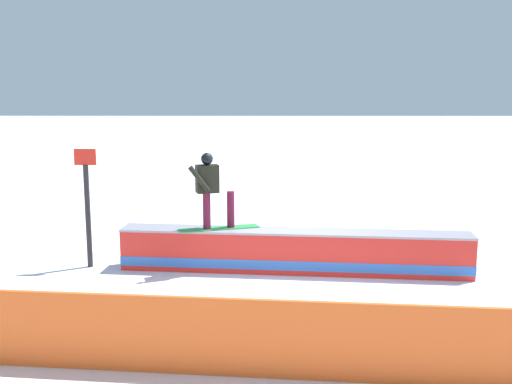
{
  "coord_description": "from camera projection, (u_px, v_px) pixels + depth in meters",
  "views": [
    {
      "loc": [
        0.65,
        10.64,
        3.36
      ],
      "look_at": [
        0.69,
        0.93,
        1.66
      ],
      "focal_mm": 42.07,
      "sensor_mm": 36.0,
      "label": 1
    }
  ],
  "objects": [
    {
      "name": "safety_fence",
      "position": [
        315.0,
        341.0,
        6.9
      ],
      "size": [
        13.8,
        1.42,
        0.96
      ],
      "primitive_type": "cube",
      "rotation": [
        0.0,
        0.0,
        -0.1
      ],
      "color": "#F65D20",
      "rests_on": "ground_plane"
    },
    {
      "name": "ground_plane",
      "position": [
        293.0,
        272.0,
        11.06
      ],
      "size": [
        120.0,
        120.0,
        0.0
      ],
      "primitive_type": "plane",
      "color": "white"
    },
    {
      "name": "trail_marker",
      "position": [
        87.0,
        205.0,
        11.16
      ],
      "size": [
        0.4,
        0.1,
        2.24
      ],
      "color": "#262628",
      "rests_on": "ground_plane"
    },
    {
      "name": "grind_box",
      "position": [
        294.0,
        253.0,
        11.0
      ],
      "size": [
        6.42,
        1.21,
        0.78
      ],
      "color": "red",
      "rests_on": "ground_plane"
    },
    {
      "name": "snowboarder",
      "position": [
        211.0,
        188.0,
        10.89
      ],
      "size": [
        1.51,
        0.73,
        1.42
      ],
      "color": "#298940",
      "rests_on": "grind_box"
    }
  ]
}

